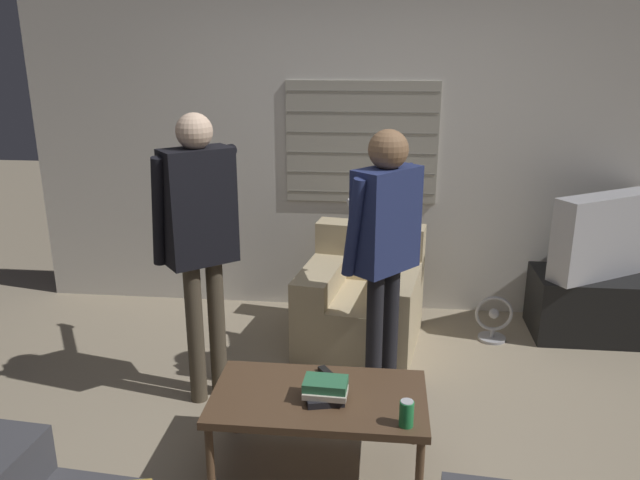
{
  "coord_description": "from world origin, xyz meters",
  "views": [
    {
      "loc": [
        0.19,
        -2.75,
        2.07
      ],
      "look_at": [
        -0.16,
        0.61,
        1.0
      ],
      "focal_mm": 35.0,
      "sensor_mm": 36.0,
      "label": 1
    }
  ],
  "objects_px": {
    "tv": "(604,236)",
    "spare_remote": "(327,373)",
    "book_stack": "(325,390)",
    "floor_fan": "(493,320)",
    "soda_can": "(406,413)",
    "armchair_beige": "(362,301)",
    "person_right_standing": "(384,232)",
    "person_left_standing": "(199,225)",
    "coffee_table": "(319,402)"
  },
  "relations": [
    {
      "from": "person_right_standing",
      "to": "book_stack",
      "type": "height_order",
      "value": "person_right_standing"
    },
    {
      "from": "spare_remote",
      "to": "floor_fan",
      "type": "height_order",
      "value": "spare_remote"
    },
    {
      "from": "person_left_standing",
      "to": "person_right_standing",
      "type": "xyz_separation_m",
      "value": [
        1.04,
        0.17,
        -0.06
      ]
    },
    {
      "from": "floor_fan",
      "to": "person_left_standing",
      "type": "bearing_deg",
      "value": -152.87
    },
    {
      "from": "floor_fan",
      "to": "tv",
      "type": "bearing_deg",
      "value": 12.18
    },
    {
      "from": "tv",
      "to": "soda_can",
      "type": "bearing_deg",
      "value": 21.72
    },
    {
      "from": "person_right_standing",
      "to": "soda_can",
      "type": "bearing_deg",
      "value": -132.48
    },
    {
      "from": "coffee_table",
      "to": "spare_remote",
      "type": "height_order",
      "value": "spare_remote"
    },
    {
      "from": "person_left_standing",
      "to": "person_right_standing",
      "type": "relative_size",
      "value": 1.06
    },
    {
      "from": "soda_can",
      "to": "floor_fan",
      "type": "xyz_separation_m",
      "value": [
        0.69,
        1.78,
        -0.33
      ]
    },
    {
      "from": "person_right_standing",
      "to": "person_left_standing",
      "type": "bearing_deg",
      "value": 139.96
    },
    {
      "from": "book_stack",
      "to": "spare_remote",
      "type": "relative_size",
      "value": 1.67
    },
    {
      "from": "person_left_standing",
      "to": "person_right_standing",
      "type": "height_order",
      "value": "person_left_standing"
    },
    {
      "from": "armchair_beige",
      "to": "soda_can",
      "type": "xyz_separation_m",
      "value": [
        0.26,
        -1.65,
        0.17
      ]
    },
    {
      "from": "person_right_standing",
      "to": "floor_fan",
      "type": "distance_m",
      "value": 1.43
    },
    {
      "from": "book_stack",
      "to": "soda_can",
      "type": "bearing_deg",
      "value": -24.02
    },
    {
      "from": "book_stack",
      "to": "person_left_standing",
      "type": "bearing_deg",
      "value": 140.0
    },
    {
      "from": "soda_can",
      "to": "spare_remote",
      "type": "relative_size",
      "value": 0.97
    },
    {
      "from": "person_right_standing",
      "to": "floor_fan",
      "type": "relative_size",
      "value": 4.77
    },
    {
      "from": "tv",
      "to": "spare_remote",
      "type": "distance_m",
      "value": 2.4
    },
    {
      "from": "person_right_standing",
      "to": "floor_fan",
      "type": "bearing_deg",
      "value": -5.65
    },
    {
      "from": "tv",
      "to": "person_left_standing",
      "type": "xyz_separation_m",
      "value": [
        -2.59,
        -1.11,
        0.32
      ]
    },
    {
      "from": "armchair_beige",
      "to": "floor_fan",
      "type": "height_order",
      "value": "armchair_beige"
    },
    {
      "from": "book_stack",
      "to": "floor_fan",
      "type": "xyz_separation_m",
      "value": [
        1.07,
        1.6,
        -0.32
      ]
    },
    {
      "from": "soda_can",
      "to": "person_right_standing",
      "type": "bearing_deg",
      "value": 96.96
    },
    {
      "from": "soda_can",
      "to": "floor_fan",
      "type": "bearing_deg",
      "value": 68.81
    },
    {
      "from": "book_stack",
      "to": "floor_fan",
      "type": "distance_m",
      "value": 1.96
    },
    {
      "from": "person_left_standing",
      "to": "book_stack",
      "type": "height_order",
      "value": "person_left_standing"
    },
    {
      "from": "book_stack",
      "to": "spare_remote",
      "type": "distance_m",
      "value": 0.24
    },
    {
      "from": "person_left_standing",
      "to": "person_right_standing",
      "type": "distance_m",
      "value": 1.06
    },
    {
      "from": "coffee_table",
      "to": "floor_fan",
      "type": "height_order",
      "value": "coffee_table"
    },
    {
      "from": "tv",
      "to": "book_stack",
      "type": "xyz_separation_m",
      "value": [
        -1.81,
        -1.76,
        -0.3
      ]
    },
    {
      "from": "person_right_standing",
      "to": "book_stack",
      "type": "distance_m",
      "value": 1.03
    },
    {
      "from": "coffee_table",
      "to": "tv",
      "type": "xyz_separation_m",
      "value": [
        1.85,
        1.72,
        0.39
      ]
    },
    {
      "from": "coffee_table",
      "to": "soda_can",
      "type": "relative_size",
      "value": 8.41
    },
    {
      "from": "armchair_beige",
      "to": "person_right_standing",
      "type": "height_order",
      "value": "person_right_standing"
    },
    {
      "from": "person_right_standing",
      "to": "spare_remote",
      "type": "distance_m",
      "value": 0.88
    },
    {
      "from": "coffee_table",
      "to": "person_left_standing",
      "type": "relative_size",
      "value": 0.62
    },
    {
      "from": "armchair_beige",
      "to": "person_right_standing",
      "type": "bearing_deg",
      "value": 111.32
    },
    {
      "from": "coffee_table",
      "to": "person_left_standing",
      "type": "distance_m",
      "value": 1.2
    },
    {
      "from": "person_right_standing",
      "to": "spare_remote",
      "type": "bearing_deg",
      "value": -164.55
    },
    {
      "from": "person_left_standing",
      "to": "floor_fan",
      "type": "xyz_separation_m",
      "value": [
        1.85,
        0.95,
        -0.94
      ]
    },
    {
      "from": "spare_remote",
      "to": "soda_can",
      "type": "bearing_deg",
      "value": -79.42
    },
    {
      "from": "tv",
      "to": "spare_remote",
      "type": "relative_size",
      "value": 6.25
    },
    {
      "from": "person_left_standing",
      "to": "spare_remote",
      "type": "bearing_deg",
      "value": -68.23
    },
    {
      "from": "coffee_table",
      "to": "person_right_standing",
      "type": "bearing_deg",
      "value": 69.2
    },
    {
      "from": "soda_can",
      "to": "book_stack",
      "type": "bearing_deg",
      "value": 155.98
    },
    {
      "from": "person_right_standing",
      "to": "spare_remote",
      "type": "xyz_separation_m",
      "value": [
        -0.28,
        -0.59,
        -0.6
      ]
    },
    {
      "from": "armchair_beige",
      "to": "spare_remote",
      "type": "xyz_separation_m",
      "value": [
        -0.14,
        -1.24,
        0.11
      ]
    },
    {
      "from": "coffee_table",
      "to": "armchair_beige",
      "type": "bearing_deg",
      "value": 83.75
    }
  ]
}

